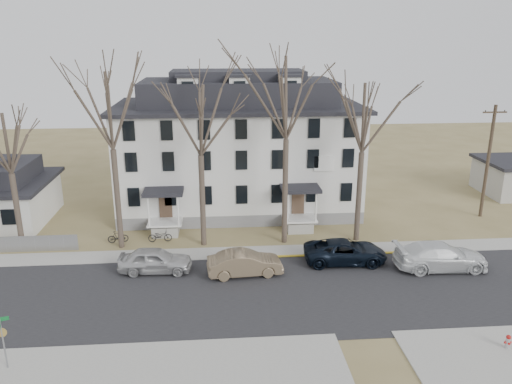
{
  "coord_description": "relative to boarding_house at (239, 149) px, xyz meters",
  "views": [
    {
      "loc": [
        -3.84,
        -24.49,
        14.84
      ],
      "look_at": [
        -1.19,
        9.0,
        4.23
      ],
      "focal_mm": 35.0,
      "sensor_mm": 36.0,
      "label": 1
    }
  ],
  "objects": [
    {
      "name": "car_silver",
      "position": [
        -6.05,
        -12.44,
        -4.57
      ],
      "size": [
        4.83,
        2.15,
        1.61
      ],
      "primitive_type": "imported",
      "rotation": [
        0.0,
        0.0,
        1.52
      ],
      "color": "silver",
      "rests_on": "ground"
    },
    {
      "name": "car_navy",
      "position": [
        6.65,
        -12.01,
        -4.6
      ],
      "size": [
        5.71,
        2.84,
        1.55
      ],
      "primitive_type": "imported",
      "rotation": [
        0.0,
        0.0,
        1.52
      ],
      "color": "black",
      "rests_on": "ground"
    },
    {
      "name": "main_road",
      "position": [
        2.0,
        -15.95,
        -5.38
      ],
      "size": [
        120.0,
        10.0,
        0.04
      ],
      "primitive_type": "cube",
      "color": "#27272A",
      "rests_on": "ground"
    },
    {
      "name": "tree_mid_left",
      "position": [
        -3.0,
        -8.15,
        4.22
      ],
      "size": [
        7.8,
        7.8,
        12.74
      ],
      "color": "#473B31",
      "rests_on": "ground"
    },
    {
      "name": "tree_center",
      "position": [
        3.0,
        -8.15,
        5.71
      ],
      "size": [
        9.0,
        9.0,
        14.7
      ],
      "color": "#473B31",
      "rests_on": "ground"
    },
    {
      "name": "bicycle_left",
      "position": [
        -6.27,
        -7.47,
        -4.92
      ],
      "size": [
        1.79,
        0.69,
        0.93
      ],
      "primitive_type": "imported",
      "rotation": [
        0.0,
        0.0,
        1.61
      ],
      "color": "black",
      "rests_on": "ground"
    },
    {
      "name": "tree_mid_right",
      "position": [
        8.5,
        -8.15,
        4.22
      ],
      "size": [
        7.8,
        7.8,
        12.74
      ],
      "color": "#473B31",
      "rests_on": "ground"
    },
    {
      "name": "utility_pole_far",
      "position": [
        20.5,
        -3.95,
        -0.47
      ],
      "size": [
        2.0,
        0.28,
        9.5
      ],
      "color": "#3D3023",
      "rests_on": "ground"
    },
    {
      "name": "near_sidewalk_left",
      "position": [
        -6.0,
        -22.95,
        -5.38
      ],
      "size": [
        20.0,
        5.0,
        0.08
      ],
      "primitive_type": "cube",
      "color": "#A09F97",
      "rests_on": "ground"
    },
    {
      "name": "tree_bungalow",
      "position": [
        -16.0,
        -8.15,
        2.74
      ],
      "size": [
        6.6,
        6.6,
        10.78
      ],
      "color": "#473B31",
      "rests_on": "ground"
    },
    {
      "name": "car_white",
      "position": [
        12.68,
        -13.46,
        -4.5
      ],
      "size": [
        6.13,
        2.58,
        1.77
      ],
      "primitive_type": "imported",
      "rotation": [
        0.0,
        0.0,
        1.55
      ],
      "color": "silver",
      "rests_on": "ground"
    },
    {
      "name": "tree_far_left",
      "position": [
        -9.0,
        -8.15,
        4.96
      ],
      "size": [
        8.4,
        8.4,
        13.72
      ],
      "color": "#473B31",
      "rests_on": "ground"
    },
    {
      "name": "yellow_curb",
      "position": [
        7.0,
        -10.85,
        -5.38
      ],
      "size": [
        14.0,
        0.25,
        0.06
      ],
      "primitive_type": "cube",
      "color": "gold",
      "rests_on": "ground"
    },
    {
      "name": "bicycle_right",
      "position": [
        -9.37,
        -7.38,
        -4.93
      ],
      "size": [
        1.55,
        0.66,
        0.9
      ],
      "primitive_type": "imported",
      "rotation": [
        0.0,
        0.0,
        1.73
      ],
      "color": "black",
      "rests_on": "ground"
    },
    {
      "name": "far_sidewalk",
      "position": [
        2.0,
        -9.95,
        -5.38
      ],
      "size": [
        120.0,
        2.0,
        0.08
      ],
      "primitive_type": "cube",
      "color": "#A09F97",
      "rests_on": "ground"
    },
    {
      "name": "fire_hydrant",
      "position": [
        12.19,
        -22.33,
        -4.97
      ],
      "size": [
        0.33,
        0.31,
        0.8
      ],
      "color": "#B7B7BA",
      "rests_on": "ground"
    },
    {
      "name": "boarding_house",
      "position": [
        0.0,
        0.0,
        0.0
      ],
      "size": [
        20.8,
        12.36,
        12.05
      ],
      "color": "slate",
      "rests_on": "ground"
    },
    {
      "name": "street_sign",
      "position": [
        -11.8,
        -21.96,
        -3.59
      ],
      "size": [
        0.77,
        0.77,
        2.72
      ],
      "rotation": [
        0.0,
        0.0,
        0.3
      ],
      "color": "gray",
      "rests_on": "ground"
    },
    {
      "name": "car_tan",
      "position": [
        -0.25,
        -13.33,
        -4.59
      ],
      "size": [
        4.95,
        2.12,
        1.58
      ],
      "primitive_type": "imported",
      "rotation": [
        0.0,
        0.0,
        1.67
      ],
      "color": "#746249",
      "rests_on": "ground"
    },
    {
      "name": "ground",
      "position": [
        2.0,
        -17.95,
        -5.38
      ],
      "size": [
        120.0,
        120.0,
        0.0
      ],
      "primitive_type": "plane",
      "color": "olive",
      "rests_on": "ground"
    }
  ]
}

